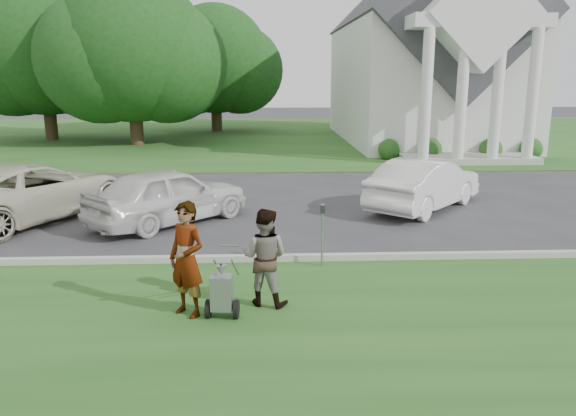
{
  "coord_description": "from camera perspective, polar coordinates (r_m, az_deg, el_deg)",
  "views": [
    {
      "loc": [
        -0.6,
        -11.19,
        4.0
      ],
      "look_at": [
        -0.12,
        0.0,
        1.34
      ],
      "focal_mm": 35.0,
      "sensor_mm": 36.0,
      "label": 1
    }
  ],
  "objects": [
    {
      "name": "person_right",
      "position": [
        9.88,
        -2.4,
        -5.08
      ],
      "size": [
        1.02,
        0.9,
        1.75
      ],
      "primitive_type": "imported",
      "rotation": [
        0.0,
        0.0,
        2.82
      ],
      "color": "#999999",
      "rests_on": "ground"
    },
    {
      "name": "striping_cart",
      "position": [
        9.56,
        -6.72,
        -8.62
      ],
      "size": [
        0.58,
        1.12,
        1.01
      ],
      "rotation": [
        0.0,
        0.0,
        -0.1
      ],
      "color": "black",
      "rests_on": "ground"
    },
    {
      "name": "tree_back",
      "position": [
        41.33,
        -7.43,
        14.28
      ],
      "size": [
        9.61,
        7.6,
        8.89
      ],
      "color": "#332316",
      "rests_on": "ground"
    },
    {
      "name": "car_d",
      "position": [
        17.54,
        13.7,
        2.38
      ],
      "size": [
        4.33,
        4.57,
        1.54
      ],
      "primitive_type": "imported",
      "rotation": [
        0.0,
        0.0,
        2.41
      ],
      "color": "silver",
      "rests_on": "ground"
    },
    {
      "name": "tree_far",
      "position": [
        38.62,
        -23.62,
        14.82
      ],
      "size": [
        11.64,
        9.2,
        10.73
      ],
      "color": "#332316",
      "rests_on": "ground"
    },
    {
      "name": "car_a",
      "position": [
        17.42,
        -24.66,
        1.58
      ],
      "size": [
        5.1,
        6.38,
        1.61
      ],
      "primitive_type": "imported",
      "rotation": [
        0.0,
        0.0,
        2.65
      ],
      "color": "beige",
      "rests_on": "ground"
    },
    {
      "name": "church_lawn",
      "position": [
        38.4,
        -1.57,
        7.4
      ],
      "size": [
        80.0,
        30.0,
        0.01
      ],
      "primitive_type": "cube",
      "color": "#214E1A",
      "rests_on": "ground"
    },
    {
      "name": "parking_meter_near",
      "position": [
        11.84,
        3.51,
        -2.01
      ],
      "size": [
        0.1,
        0.09,
        1.37
      ],
      "color": "gray",
      "rests_on": "ground"
    },
    {
      "name": "church",
      "position": [
        35.67,
        13.7,
        16.13
      ],
      "size": [
        9.19,
        19.0,
        24.1
      ],
      "color": "white",
      "rests_on": "ground"
    },
    {
      "name": "car_b",
      "position": [
        15.72,
        -12.05,
        1.29
      ],
      "size": [
        4.58,
        4.58,
        1.57
      ],
      "primitive_type": "imported",
      "rotation": [
        0.0,
        0.0,
        2.35
      ],
      "color": "silver",
      "rests_on": "ground"
    },
    {
      "name": "person_left",
      "position": [
        9.56,
        -10.24,
        -5.24
      ],
      "size": [
        0.86,
        0.81,
        1.97
      ],
      "primitive_type": "imported",
      "rotation": [
        0.0,
        0.0,
        -0.65
      ],
      "color": "#999999",
      "rests_on": "ground"
    },
    {
      "name": "ground",
      "position": [
        11.9,
        0.57,
        -6.27
      ],
      "size": [
        120.0,
        120.0,
        0.0
      ],
      "primitive_type": "plane",
      "color": "#333335",
      "rests_on": "ground"
    },
    {
      "name": "grass_strip",
      "position": [
        9.13,
        1.58,
        -12.58
      ],
      "size": [
        80.0,
        7.0,
        0.01
      ],
      "primitive_type": "cube",
      "color": "#214E1A",
      "rests_on": "ground"
    },
    {
      "name": "tree_left",
      "position": [
        34.01,
        -15.58,
        14.78
      ],
      "size": [
        10.63,
        8.4,
        9.71
      ],
      "color": "#332316",
      "rests_on": "ground"
    },
    {
      "name": "curb",
      "position": [
        12.39,
        0.43,
        -5.09
      ],
      "size": [
        80.0,
        0.18,
        0.15
      ],
      "primitive_type": "cube",
      "color": "#9E9E93",
      "rests_on": "ground"
    }
  ]
}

